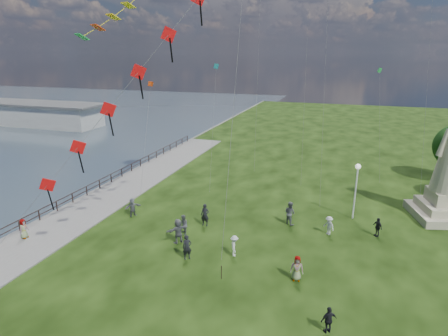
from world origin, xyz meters
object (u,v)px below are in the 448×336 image
(person_8, at_px, (329,225))
(person_3, at_px, (329,320))
(person_6, at_px, (205,215))
(person_7, at_px, (290,213))
(lamppost, at_px, (357,180))
(person_2, at_px, (234,246))
(person_5, at_px, (132,207))
(person_1, at_px, (183,225))
(person_10, at_px, (24,230))
(person_4, at_px, (297,268))
(person_0, at_px, (187,247))
(pier_pavilion, at_px, (33,113))
(person_9, at_px, (378,227))
(person_11, at_px, (178,231))

(person_8, bearing_deg, person_3, -48.58)
(person_6, xyz_separation_m, person_7, (6.37, 2.43, 0.04))
(person_3, xyz_separation_m, person_6, (-10.12, 9.28, 0.19))
(lamppost, bearing_deg, person_6, -155.31)
(lamppost, height_order, person_3, lamppost)
(lamppost, relative_size, person_2, 3.21)
(person_5, bearing_deg, person_8, -49.14)
(lamppost, xyz_separation_m, person_6, (-11.23, -5.16, -2.52))
(person_1, relative_size, person_10, 1.04)
(person_8, bearing_deg, person_2, -100.13)
(person_5, bearing_deg, person_4, -74.67)
(person_5, relative_size, person_10, 1.05)
(person_1, height_order, person_4, person_4)
(person_2, relative_size, person_8, 1.01)
(person_0, relative_size, person_6, 0.94)
(person_4, height_order, person_6, person_6)
(person_0, distance_m, person_3, 10.30)
(pier_pavilion, height_order, person_8, pier_pavilion)
(person_9, bearing_deg, lamppost, 174.15)
(person_5, bearing_deg, person_1, -72.76)
(person_1, distance_m, person_4, 9.61)
(person_4, relative_size, person_9, 1.08)
(person_8, bearing_deg, person_11, -117.02)
(person_4, bearing_deg, person_10, 174.15)
(person_0, bearing_deg, person_8, -1.50)
(person_10, bearing_deg, lamppost, -67.26)
(person_10, height_order, person_11, person_11)
(person_10, bearing_deg, person_1, -71.47)
(lamppost, distance_m, person_3, 14.74)
(person_2, height_order, person_3, person_2)
(person_0, bearing_deg, person_11, 90.72)
(person_0, distance_m, person_10, 12.64)
(person_3, distance_m, person_4, 4.53)
(person_1, xyz_separation_m, person_10, (-10.86, -4.48, -0.03))
(lamppost, xyz_separation_m, person_1, (-12.24, -7.09, -2.65))
(person_0, height_order, person_9, person_0)
(person_0, relative_size, person_1, 1.10)
(person_1, bearing_deg, person_8, 69.88)
(person_3, xyz_separation_m, person_8, (-0.65, 10.82, 0.01))
(person_1, relative_size, person_4, 0.97)
(person_6, xyz_separation_m, person_11, (-0.82, -3.25, 0.02))
(person_6, bearing_deg, person_8, 7.36)
(person_7, xyz_separation_m, person_9, (6.60, -0.01, -0.21))
(lamppost, xyz_separation_m, person_7, (-4.86, -2.73, -2.47))
(person_2, xyz_separation_m, person_4, (4.42, -1.54, 0.06))
(person_10, bearing_deg, person_9, -74.30)
(person_3, relative_size, person_11, 0.78)
(person_1, bearing_deg, person_7, 82.14)
(person_1, bearing_deg, person_9, 68.87)
(pier_pavilion, xyz_separation_m, person_3, (58.99, -41.69, -1.12))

